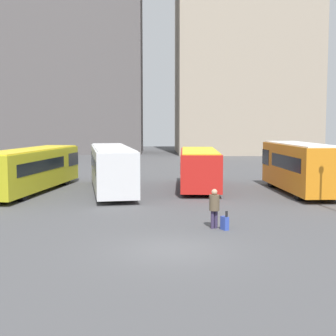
# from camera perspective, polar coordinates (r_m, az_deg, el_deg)

# --- Properties ---
(ground_plane) EXTENTS (160.00, 160.00, 0.00)m
(ground_plane) POSITION_cam_1_polar(r_m,az_deg,el_deg) (17.22, 0.34, -9.93)
(ground_plane) COLOR #4C4C4F
(building_block_left) EXTENTS (27.37, 10.56, 32.74)m
(building_block_left) POSITION_cam_1_polar(r_m,az_deg,el_deg) (77.83, -13.66, 13.94)
(building_block_left) COLOR #5B5656
(building_block_left) RESTS_ON ground_plane
(building_block_right) EXTENTS (20.98, 17.38, 38.81)m
(building_block_right) POSITION_cam_1_polar(r_m,az_deg,el_deg) (77.94, 9.16, 16.27)
(building_block_right) COLOR tan
(building_block_right) RESTS_ON ground_plane
(bus_0) EXTENTS (4.39, 12.20, 2.90)m
(bus_0) POSITION_cam_1_polar(r_m,az_deg,el_deg) (32.86, -16.26, -0.02)
(bus_0) COLOR gold
(bus_0) RESTS_ON ground_plane
(bus_1) EXTENTS (4.25, 11.74, 3.05)m
(bus_1) POSITION_cam_1_polar(r_m,az_deg,el_deg) (31.81, -6.89, 0.12)
(bus_1) COLOR silver
(bus_1) RESTS_ON ground_plane
(bus_2) EXTENTS (3.13, 9.42, 2.76)m
(bus_2) POSITION_cam_1_polar(r_m,az_deg,el_deg) (33.02, 3.82, 0.05)
(bus_2) COLOR red
(bus_2) RESTS_ON ground_plane
(bus_3) EXTENTS (2.80, 9.52, 3.29)m
(bus_3) POSITION_cam_1_polar(r_m,az_deg,el_deg) (32.13, 15.69, 0.22)
(bus_3) COLOR orange
(bus_3) RESTS_ON ground_plane
(traveler) EXTENTS (0.59, 0.59, 1.74)m
(traveler) POSITION_cam_1_polar(r_m,az_deg,el_deg) (20.53, 5.67, -4.51)
(traveler) COLOR #382D4C
(traveler) RESTS_ON ground_plane
(suitcase) EXTENTS (0.35, 0.44, 0.84)m
(suitcase) POSITION_cam_1_polar(r_m,az_deg,el_deg) (20.43, 6.92, -6.67)
(suitcase) COLOR #334CB2
(suitcase) RESTS_ON ground_plane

